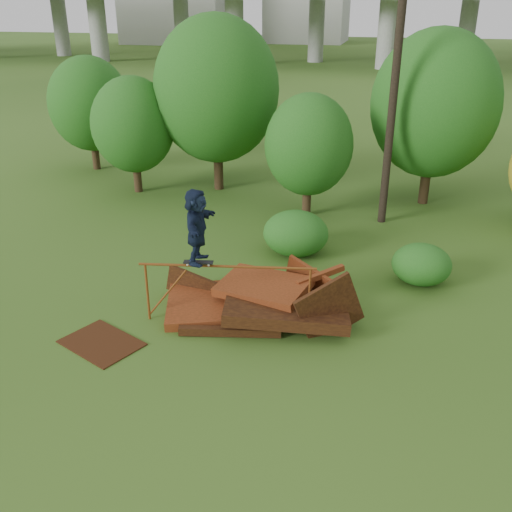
% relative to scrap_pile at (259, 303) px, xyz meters
% --- Properties ---
extents(ground, '(240.00, 240.00, 0.00)m').
position_rel_scrap_pile_xyz_m(ground, '(0.68, -1.84, -0.37)').
color(ground, '#2D5116').
rests_on(ground, ground).
extents(scrap_pile, '(5.45, 3.02, 1.88)m').
position_rel_scrap_pile_xyz_m(scrap_pile, '(0.00, 0.00, 0.00)').
color(scrap_pile, '#4E250D').
rests_on(scrap_pile, ground).
extents(grind_rail, '(4.28, 0.84, 1.58)m').
position_rel_scrap_pile_xyz_m(grind_rail, '(-0.68, -0.49, 0.88)').
color(grind_rail, brown).
rests_on(grind_rail, ground).
extents(skateboard, '(0.75, 0.32, 0.08)m').
position_rel_scrap_pile_xyz_m(skateboard, '(-1.37, -0.61, 1.27)').
color(skateboard, black).
rests_on(skateboard, grind_rail).
extents(skater, '(0.68, 1.74, 1.84)m').
position_rel_scrap_pile_xyz_m(skater, '(-1.37, -0.61, 2.20)').
color(skater, '#141E35').
rests_on(skater, skateboard).
extents(flat_plate, '(2.18, 1.92, 0.03)m').
position_rel_scrap_pile_xyz_m(flat_plate, '(-3.32, -2.19, -0.35)').
color(flat_plate, '#391C0C').
rests_on(flat_plate, ground).
extents(tree_0, '(3.36, 3.36, 4.74)m').
position_rel_scrap_pile_xyz_m(tree_0, '(-7.43, 8.84, 2.43)').
color(tree_0, black).
rests_on(tree_0, ground).
extents(tree_1, '(5.05, 5.05, 7.03)m').
position_rel_scrap_pile_xyz_m(tree_1, '(-4.24, 10.03, 3.75)').
color(tree_1, black).
rests_on(tree_1, ground).
extents(tree_2, '(3.19, 3.19, 4.50)m').
position_rel_scrap_pile_xyz_m(tree_2, '(-0.06, 7.74, 2.29)').
color(tree_2, black).
rests_on(tree_2, ground).
extents(tree_3, '(4.76, 4.76, 6.61)m').
position_rel_scrap_pile_xyz_m(tree_3, '(4.23, 10.22, 3.49)').
color(tree_3, black).
rests_on(tree_3, ground).
extents(tree_6, '(3.72, 3.72, 5.20)m').
position_rel_scrap_pile_xyz_m(tree_6, '(-10.86, 11.59, 2.68)').
color(tree_6, black).
rests_on(tree_6, ground).
extents(shrub_left, '(2.07, 1.91, 1.43)m').
position_rel_scrap_pile_xyz_m(shrub_left, '(0.20, 4.04, 0.35)').
color(shrub_left, '#165115').
rests_on(shrub_left, ground).
extents(shrub_right, '(1.67, 1.53, 1.18)m').
position_rel_scrap_pile_xyz_m(shrub_right, '(4.03, 2.89, 0.22)').
color(shrub_right, '#165115').
rests_on(shrub_right, ground).
extents(utility_pole, '(1.40, 0.28, 10.11)m').
position_rel_scrap_pile_xyz_m(utility_pole, '(2.73, 7.70, 4.76)').
color(utility_pole, black).
rests_on(utility_pole, ground).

